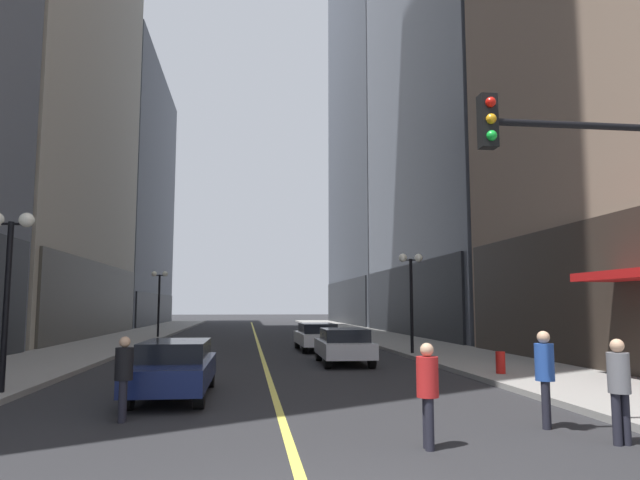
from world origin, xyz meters
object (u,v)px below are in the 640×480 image
Objects in this scene: street_lamp_left_far at (159,289)px; pedestrian_in_grey_suit at (619,383)px; street_lamp_right_mid at (411,281)px; car_navy at (175,366)px; car_silver at (344,345)px; traffic_light_near_right at (614,211)px; fire_hydrant_right at (501,365)px; street_lamp_left_near at (9,260)px; pedestrian_in_black_coat at (124,372)px; pedestrian_in_red_jacket at (428,387)px; car_white at (317,336)px; pedestrian_in_blue_hoodie at (545,371)px.

pedestrian_in_grey_suit is at bearing -69.21° from street_lamp_left_far.
pedestrian_in_grey_suit is 0.37× the size of street_lamp_right_mid.
car_navy is 1.12× the size of car_silver.
traffic_light_near_right is at bearing -36.16° from car_navy.
traffic_light_near_right is 7.06× the size of fire_hydrant_right.
pedestrian_in_black_coat is at bearing -42.93° from street_lamp_left_near.
pedestrian_in_black_coat is 27.91m from street_lamp_left_far.
car_navy is 2.96× the size of pedestrian_in_black_coat.
street_lamp_left_far reaches higher than pedestrian_in_red_jacket.
car_white is at bearing 91.88° from car_silver.
pedestrian_in_grey_suit is 3.10m from pedestrian_in_red_jacket.
car_navy is at bearing -3.37° from street_lamp_left_near.
street_lamp_left_near is at bearing 152.43° from pedestrian_in_grey_suit.
pedestrian_in_grey_suit is 32.68m from street_lamp_left_far.
car_navy is 9.60m from fire_hydrant_right.
fire_hydrant_right is at bearing 71.71° from pedestrian_in_blue_hoodie.
pedestrian_in_grey_suit is 0.37× the size of street_lamp_left_near.
pedestrian_in_black_coat reaches higher than car_white.
pedestrian_in_grey_suit reaches higher than car_navy.
street_lamp_right_mid reaches higher than fire_hydrant_right.
car_silver is at bearing -62.14° from street_lamp_left_far.
pedestrian_in_blue_hoodie reaches higher than car_navy.
pedestrian_in_grey_suit reaches higher than pedestrian_in_red_jacket.
street_lamp_right_mid is (3.70, -3.62, 2.54)m from car_white.
street_lamp_left_near reaches higher than pedestrian_in_red_jacket.
pedestrian_in_blue_hoodie is 7.80m from pedestrian_in_black_coat.
pedestrian_in_blue_hoodie is 12.22m from street_lamp_left_near.
pedestrian_in_red_jacket is at bearing -105.42° from street_lamp_right_mid.
car_white reaches higher than fire_hydrant_right.
pedestrian_in_grey_suit is 0.37× the size of street_lamp_left_far.
fire_hydrant_right is (13.30, -22.32, -2.86)m from street_lamp_left_far.
street_lamp_left_near is at bearing -143.86° from car_silver.
pedestrian_in_grey_suit is at bearing -68.18° from pedestrian_in_blue_hoodie.
pedestrian_in_grey_suit is 8.67m from pedestrian_in_black_coat.
fire_hydrant_right is (1.55, 8.01, -3.34)m from traffic_light_near_right.
street_lamp_left_far is (-9.10, 11.05, 2.54)m from car_white.
car_silver is 2.63× the size of pedestrian_in_black_coat.
pedestrian_in_grey_suit is at bearing -2.53° from pedestrian_in_red_jacket.
street_lamp_left_near is 5.54× the size of fire_hydrant_right.
pedestrian_in_grey_suit is (7.57, -5.81, 0.24)m from car_navy.
traffic_light_near_right is (2.65, -19.28, 3.02)m from car_white.
street_lamp_left_near is (-3.40, 3.16, 2.34)m from pedestrian_in_black_coat.
traffic_light_near_right is at bearing -100.95° from fire_hydrant_right.
car_white is at bearing 135.58° from street_lamp_right_mid.
car_navy is 2.85× the size of pedestrian_in_grey_suit.
car_navy is 1.06× the size of street_lamp_left_near.
fire_hydrant_right is at bearing 58.99° from pedestrian_in_red_jacket.
pedestrian_in_red_jacket is 10.59m from street_lamp_left_near.
pedestrian_in_blue_hoodie is 3.06m from traffic_light_near_right.
pedestrian_in_red_jacket is at bearing 177.47° from pedestrian_in_grey_suit.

